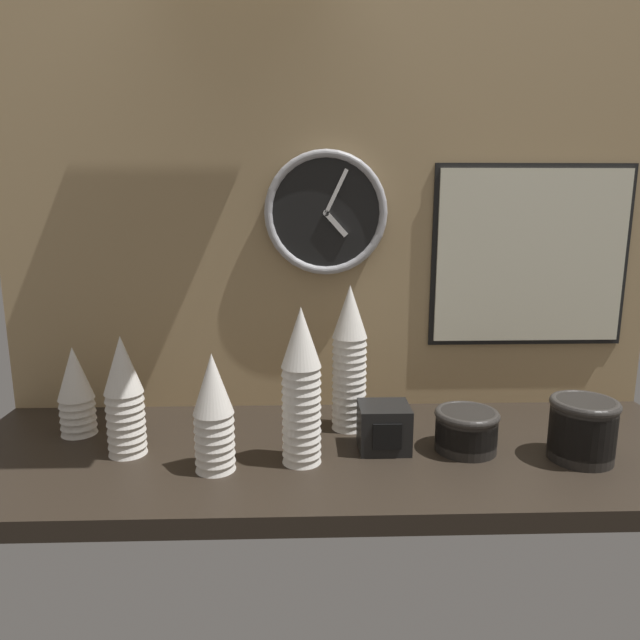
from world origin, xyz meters
The scene contains 12 objects.
ground_plane centered at (0.00, 0.00, -0.02)m, with size 1.60×0.56×0.04m, color black.
wall_tiled_back centered at (0.00, 0.27, 0.53)m, with size 1.60×0.03×1.05m.
cup_stack_far_left centered at (-0.58, 0.08, 0.10)m, with size 0.08×0.08×0.20m.
cup_stack_center_left centered at (-0.24, -0.10, 0.12)m, with size 0.08×0.08×0.24m.
cup_stack_center centered at (-0.07, -0.07, 0.16)m, with size 0.08×0.08×0.32m.
cup_stack_left centered at (-0.44, -0.02, 0.13)m, with size 0.08×0.08×0.25m.
cup_stack_center_right centered at (0.04, 0.10, 0.17)m, with size 0.08×0.08×0.34m.
bowl_stack_far_right centered at (0.49, -0.08, 0.07)m, with size 0.13×0.13×0.13m.
bowl_stack_right centered at (0.27, -0.03, 0.05)m, with size 0.13×0.13×0.09m.
wall_clock centered at (-0.01, 0.23, 0.49)m, with size 0.29×0.03×0.29m.
menu_board centered at (0.49, 0.24, 0.38)m, with size 0.49×0.01×0.45m.
napkin_dispenser centered at (0.10, -0.02, 0.05)m, with size 0.11×0.10×0.10m.
Camera 1 is at (-0.07, -1.14, 0.52)m, focal length 32.00 mm.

